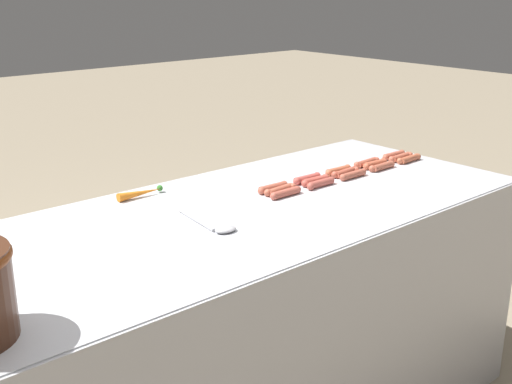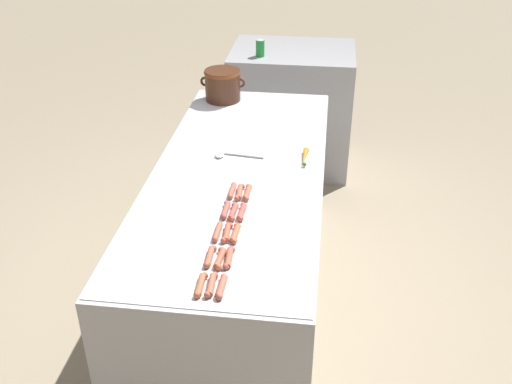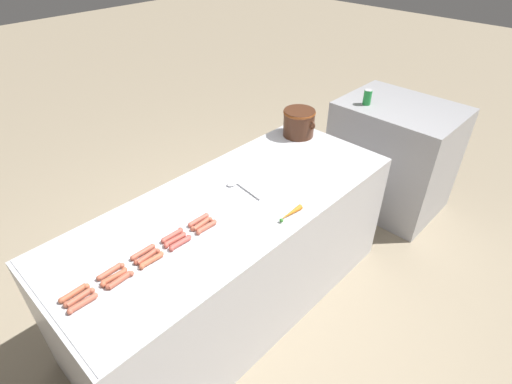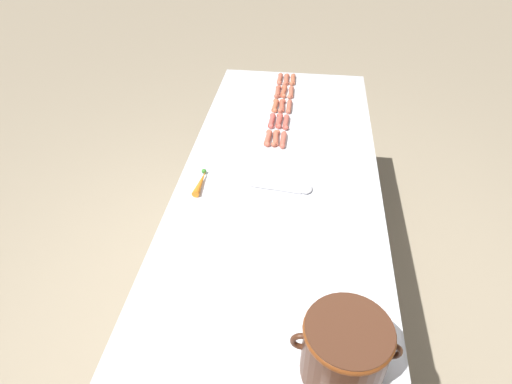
{
  "view_description": "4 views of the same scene",
  "coord_description": "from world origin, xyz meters",
  "px_view_note": "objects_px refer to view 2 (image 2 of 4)",
  "views": [
    {
      "loc": [
        -1.59,
        1.27,
        1.63
      ],
      "look_at": [
        -0.04,
        -0.08,
        0.96
      ],
      "focal_mm": 45.78,
      "sensor_mm": 36.0,
      "label": 1
    },
    {
      "loc": [
        0.43,
        -2.66,
        2.35
      ],
      "look_at": [
        0.12,
        -0.21,
        0.88
      ],
      "focal_mm": 41.06,
      "sensor_mm": 36.0,
      "label": 2
    },
    {
      "loc": [
        1.41,
        -1.26,
        2.31
      ],
      "look_at": [
        0.12,
        0.09,
        0.97
      ],
      "focal_mm": 27.93,
      "sensor_mm": 36.0,
      "label": 3
    },
    {
      "loc": [
        -0.09,
        1.62,
        2.07
      ],
      "look_at": [
        0.09,
        0.2,
        0.92
      ],
      "focal_mm": 30.81,
      "sensor_mm": 36.0,
      "label": 4
    }
  ],
  "objects_px": {
    "hot_dog_0": "(201,285)",
    "hot_dog_4": "(232,191)",
    "hot_dog_3": "(226,210)",
    "hot_dog_6": "(220,258)",
    "hot_dog_12": "(235,233)",
    "soda_can": "(260,48)",
    "serving_spoon": "(228,155)",
    "hot_dog_14": "(247,192)",
    "bean_pot": "(223,84)",
    "carrot": "(305,157)",
    "hot_dog_7": "(227,233)",
    "hot_dog_1": "(210,257)",
    "hot_dog_10": "(222,287)",
    "hot_dog_8": "(233,212)",
    "hot_dog_11": "(229,258)",
    "hot_dog_13": "(242,212)",
    "hot_dog_2": "(218,232)",
    "hot_dog_5": "(211,285)",
    "hot_dog_9": "(240,192)",
    "back_cabinet": "(291,108)"
  },
  "relations": [
    {
      "from": "hot_dog_8",
      "to": "hot_dog_11",
      "type": "height_order",
      "value": "same"
    },
    {
      "from": "serving_spoon",
      "to": "carrot",
      "type": "height_order",
      "value": "carrot"
    },
    {
      "from": "hot_dog_3",
      "to": "carrot",
      "type": "height_order",
      "value": "carrot"
    },
    {
      "from": "hot_dog_11",
      "to": "bean_pot",
      "type": "relative_size",
      "value": 0.48
    },
    {
      "from": "hot_dog_4",
      "to": "hot_dog_8",
      "type": "distance_m",
      "value": 0.19
    },
    {
      "from": "hot_dog_1",
      "to": "hot_dog_6",
      "type": "xyz_separation_m",
      "value": [
        0.04,
        -0.01,
        0.0
      ]
    },
    {
      "from": "hot_dog_0",
      "to": "hot_dog_7",
      "type": "height_order",
      "value": "same"
    },
    {
      "from": "hot_dog_6",
      "to": "hot_dog_9",
      "type": "relative_size",
      "value": 1.0
    },
    {
      "from": "hot_dog_1",
      "to": "hot_dog_8",
      "type": "xyz_separation_m",
      "value": [
        0.04,
        0.35,
        0.0
      ]
    },
    {
      "from": "soda_can",
      "to": "back_cabinet",
      "type": "bearing_deg",
      "value": 39.34
    },
    {
      "from": "hot_dog_0",
      "to": "hot_dog_9",
      "type": "height_order",
      "value": "same"
    },
    {
      "from": "hot_dog_8",
      "to": "serving_spoon",
      "type": "relative_size",
      "value": 0.53
    },
    {
      "from": "hot_dog_1",
      "to": "hot_dog_5",
      "type": "height_order",
      "value": "same"
    },
    {
      "from": "hot_dog_8",
      "to": "hot_dog_9",
      "type": "relative_size",
      "value": 1.0
    },
    {
      "from": "bean_pot",
      "to": "carrot",
      "type": "xyz_separation_m",
      "value": [
        0.58,
        -0.8,
        -0.1
      ]
    },
    {
      "from": "hot_dog_11",
      "to": "bean_pot",
      "type": "distance_m",
      "value": 1.75
    },
    {
      "from": "hot_dog_1",
      "to": "hot_dog_6",
      "type": "height_order",
      "value": "same"
    },
    {
      "from": "hot_dog_3",
      "to": "hot_dog_10",
      "type": "distance_m",
      "value": 0.54
    },
    {
      "from": "hot_dog_7",
      "to": "carrot",
      "type": "height_order",
      "value": "carrot"
    },
    {
      "from": "hot_dog_7",
      "to": "hot_dog_12",
      "type": "height_order",
      "value": "same"
    },
    {
      "from": "hot_dog_4",
      "to": "hot_dog_8",
      "type": "height_order",
      "value": "same"
    },
    {
      "from": "hot_dog_4",
      "to": "hot_dog_6",
      "type": "bearing_deg",
      "value": -85.92
    },
    {
      "from": "hot_dog_1",
      "to": "hot_dog_13",
      "type": "distance_m",
      "value": 0.36
    },
    {
      "from": "hot_dog_13",
      "to": "hot_dog_14",
      "type": "height_order",
      "value": "same"
    },
    {
      "from": "hot_dog_0",
      "to": "hot_dog_8",
      "type": "relative_size",
      "value": 1.0
    },
    {
      "from": "bean_pot",
      "to": "serving_spoon",
      "type": "height_order",
      "value": "bean_pot"
    },
    {
      "from": "hot_dog_10",
      "to": "hot_dog_14",
      "type": "distance_m",
      "value": 0.71
    },
    {
      "from": "hot_dog_4",
      "to": "hot_dog_7",
      "type": "relative_size",
      "value": 1.0
    },
    {
      "from": "hot_dog_11",
      "to": "hot_dog_3",
      "type": "bearing_deg",
      "value": 101.96
    },
    {
      "from": "hot_dog_14",
      "to": "hot_dog_2",
      "type": "bearing_deg",
      "value": -103.23
    },
    {
      "from": "hot_dog_0",
      "to": "serving_spoon",
      "type": "bearing_deg",
      "value": 94.32
    },
    {
      "from": "hot_dog_1",
      "to": "hot_dog_13",
      "type": "bearing_deg",
      "value": 77.59
    },
    {
      "from": "hot_dog_14",
      "to": "carrot",
      "type": "height_order",
      "value": "carrot"
    },
    {
      "from": "hot_dog_0",
      "to": "hot_dog_14",
      "type": "height_order",
      "value": "same"
    },
    {
      "from": "hot_dog_0",
      "to": "hot_dog_4",
      "type": "xyz_separation_m",
      "value": [
        0.0,
        0.71,
        0.0
      ]
    },
    {
      "from": "hot_dog_0",
      "to": "soda_can",
      "type": "bearing_deg",
      "value": 91.92
    },
    {
      "from": "hot_dog_4",
      "to": "carrot",
      "type": "bearing_deg",
      "value": 49.97
    },
    {
      "from": "hot_dog_1",
      "to": "hot_dog_9",
      "type": "xyz_separation_m",
      "value": [
        0.04,
        0.52,
        0.0
      ]
    },
    {
      "from": "hot_dog_3",
      "to": "hot_dog_11",
      "type": "distance_m",
      "value": 0.36
    },
    {
      "from": "hot_dog_4",
      "to": "hot_dog_12",
      "type": "distance_m",
      "value": 0.36
    },
    {
      "from": "hot_dog_1",
      "to": "soda_can",
      "type": "distance_m",
      "value": 2.42
    },
    {
      "from": "hot_dog_0",
      "to": "hot_dog_10",
      "type": "bearing_deg",
      "value": -0.21
    },
    {
      "from": "hot_dog_11",
      "to": "serving_spoon",
      "type": "xyz_separation_m",
      "value": [
        -0.16,
        0.91,
        -0.01
      ]
    },
    {
      "from": "bean_pot",
      "to": "soda_can",
      "type": "xyz_separation_m",
      "value": [
        0.16,
        0.69,
        0.04
      ]
    },
    {
      "from": "hot_dog_2",
      "to": "soda_can",
      "type": "relative_size",
      "value": 1.15
    },
    {
      "from": "back_cabinet",
      "to": "carrot",
      "type": "bearing_deg",
      "value": -83.74
    },
    {
      "from": "hot_dog_2",
      "to": "hot_dog_0",
      "type": "bearing_deg",
      "value": -89.74
    },
    {
      "from": "hot_dog_1",
      "to": "hot_dog_13",
      "type": "height_order",
      "value": "same"
    },
    {
      "from": "hot_dog_3",
      "to": "hot_dog_6",
      "type": "distance_m",
      "value": 0.37
    },
    {
      "from": "hot_dog_9",
      "to": "hot_dog_14",
      "type": "xyz_separation_m",
      "value": [
        0.04,
        0.0,
        0.0
      ]
    }
  ]
}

